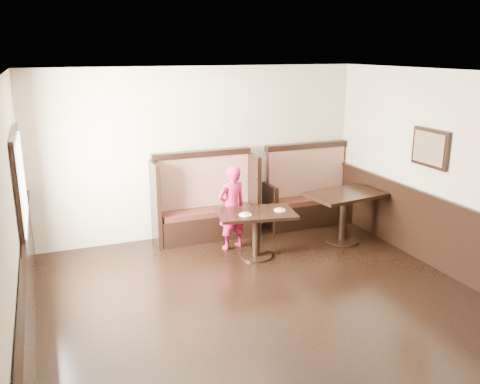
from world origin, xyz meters
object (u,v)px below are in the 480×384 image
booth_neighbor (308,197)px  table_neighbor (344,205)px  booth_main (205,206)px  table_main (256,223)px  child (232,208)px

booth_neighbor → table_neighbor: 1.04m
booth_main → booth_neighbor: same height
booth_neighbor → table_neighbor: (0.08, -1.03, 0.14)m
table_main → table_neighbor: 1.59m
booth_main → table_main: (0.44, -1.13, 0.03)m
booth_main → booth_neighbor: 1.95m
table_neighbor → child: (-1.80, 0.38, 0.05)m
table_main → child: size_ratio=0.92×
booth_neighbor → table_neighbor: bearing=-85.4°
booth_main → table_neighbor: size_ratio=1.36×
booth_main → child: size_ratio=1.30×
child → booth_neighbor: bearing=-172.6°
booth_neighbor → table_main: (-1.51, -1.13, 0.07)m
booth_neighbor → child: booth_neighbor is taller
table_neighbor → booth_main: bearing=145.0°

